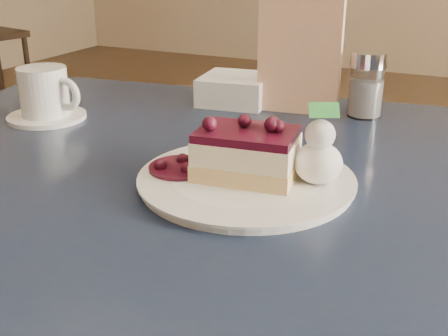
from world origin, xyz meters
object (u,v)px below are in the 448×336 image
at_px(main_table, 255,223).
at_px(cheesecake_slice, 247,154).
at_px(coffee_set, 46,96).
at_px(dessert_plate, 246,181).

height_order(main_table, cheesecake_slice, cheesecake_slice).
xyz_separation_m(main_table, cheesecake_slice, (0.01, -0.05, 0.13)).
bearing_deg(coffee_set, main_table, -8.60).
bearing_deg(dessert_plate, main_table, 97.21).
xyz_separation_m(dessert_plate, cheesecake_slice, (-0.00, 0.00, 0.04)).
xyz_separation_m(main_table, dessert_plate, (0.01, -0.05, 0.09)).
relative_size(dessert_plate, coffee_set, 1.87).
relative_size(cheesecake_slice, coffee_set, 0.94).
height_order(cheesecake_slice, coffee_set, coffee_set).
bearing_deg(cheesecake_slice, dessert_plate, -70.65).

